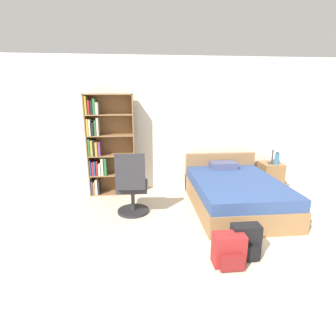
% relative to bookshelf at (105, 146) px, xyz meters
% --- Properties ---
extents(ground_plane, '(14.00, 14.00, 0.00)m').
position_rel_bookshelf_xyz_m(ground_plane, '(1.84, -2.97, -0.95)').
color(ground_plane, beige).
extents(wall_back, '(9.00, 0.06, 2.60)m').
position_rel_bookshelf_xyz_m(wall_back, '(1.84, 0.26, 0.35)').
color(wall_back, silver).
rests_on(wall_back, ground_plane).
extents(bookshelf, '(0.88, 0.30, 1.91)m').
position_rel_bookshelf_xyz_m(bookshelf, '(0.00, 0.00, 0.00)').
color(bookshelf, olive).
rests_on(bookshelf, ground_plane).
extents(bed, '(1.40, 1.99, 0.76)m').
position_rel_bookshelf_xyz_m(bed, '(2.27, -0.89, -0.68)').
color(bed, olive).
rests_on(bed, ground_plane).
extents(office_chair, '(0.52, 0.59, 1.05)m').
position_rel_bookshelf_xyz_m(office_chair, '(0.52, -1.03, -0.47)').
color(office_chair, '#232326').
rests_on(office_chair, ground_plane).
extents(nightstand, '(0.41, 0.47, 0.55)m').
position_rel_bookshelf_xyz_m(nightstand, '(3.30, -0.09, -0.67)').
color(nightstand, olive).
rests_on(nightstand, ground_plane).
extents(table_lamp, '(0.22, 0.22, 0.50)m').
position_rel_bookshelf_xyz_m(table_lamp, '(3.30, -0.11, -0.02)').
color(table_lamp, '#333333').
rests_on(table_lamp, nightstand).
extents(water_bottle, '(0.08, 0.08, 0.25)m').
position_rel_bookshelf_xyz_m(water_bottle, '(3.35, -0.20, -0.28)').
color(water_bottle, teal).
rests_on(water_bottle, nightstand).
extents(backpack_black, '(0.34, 0.23, 0.42)m').
position_rel_bookshelf_xyz_m(backpack_black, '(1.89, -2.34, -0.75)').
color(backpack_black, black).
rests_on(backpack_black, ground_plane).
extents(backpack_red, '(0.36, 0.28, 0.38)m').
position_rel_bookshelf_xyz_m(backpack_red, '(1.65, -2.46, -0.77)').
color(backpack_red, maroon).
rests_on(backpack_red, ground_plane).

